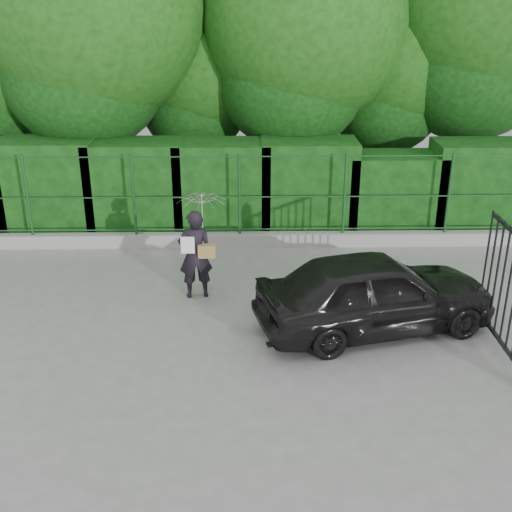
{
  "coord_description": "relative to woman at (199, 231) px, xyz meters",
  "views": [
    {
      "loc": [
        0.52,
        -8.89,
        5.4
      ],
      "look_at": [
        0.71,
        1.3,
        1.1
      ],
      "focal_mm": 45.0,
      "sensor_mm": 36.0,
      "label": 1
    }
  ],
  "objects": [
    {
      "name": "hedge",
      "position": [
        0.21,
        3.48,
        -0.24
      ],
      "size": [
        14.2,
        1.2,
        2.21
      ],
      "color": "black",
      "rests_on": "ground"
    },
    {
      "name": "car",
      "position": [
        3.0,
        -1.32,
        -0.62
      ],
      "size": [
        4.28,
        2.56,
        1.36
      ],
      "primitive_type": "imported",
      "rotation": [
        0.0,
        0.0,
        1.82
      ],
      "color": "black",
      "rests_on": "ground"
    },
    {
      "name": "woman",
      "position": [
        0.0,
        0.0,
        0.0
      ],
      "size": [
        0.93,
        0.91,
        2.01
      ],
      "color": "black",
      "rests_on": "ground"
    },
    {
      "name": "trees",
      "position": [
        1.45,
        5.72,
        3.32
      ],
      "size": [
        17.1,
        6.15,
        8.08
      ],
      "color": "black",
      "rests_on": "ground"
    },
    {
      "name": "kerb",
      "position": [
        0.31,
        2.48,
        -1.15
      ],
      "size": [
        14.0,
        0.25,
        0.3
      ],
      "primitive_type": "cube",
      "color": "#9E9E99",
      "rests_on": "ground"
    },
    {
      "name": "fence",
      "position": [
        0.53,
        2.48,
        -0.1
      ],
      "size": [
        14.13,
        0.06,
        1.8
      ],
      "color": "#17461C",
      "rests_on": "kerb"
    },
    {
      "name": "ground",
      "position": [
        0.31,
        -2.02,
        -1.3
      ],
      "size": [
        80.0,
        80.0,
        0.0
      ],
      "primitive_type": "plane",
      "color": "gray"
    }
  ]
}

